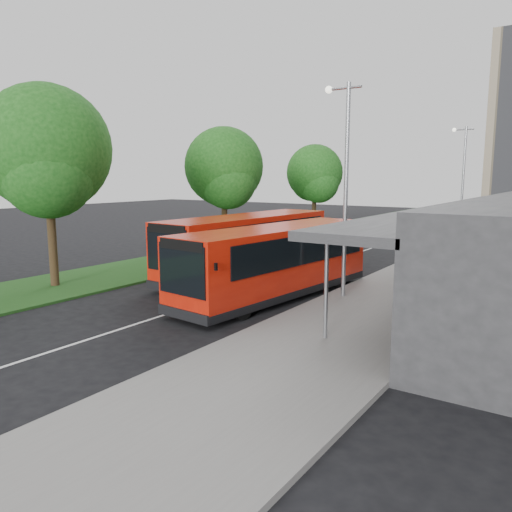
{
  "coord_description": "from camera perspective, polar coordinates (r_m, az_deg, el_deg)",
  "views": [
    {
      "loc": [
        12.0,
        -15.58,
        4.78
      ],
      "look_at": [
        0.63,
        1.22,
        1.5
      ],
      "focal_mm": 35.0,
      "sensor_mm": 36.0,
      "label": 1
    }
  ],
  "objects": [
    {
      "name": "tree_far",
      "position": [
        41.28,
        6.73,
        9.02
      ],
      "size": [
        4.55,
        4.55,
        7.29
      ],
      "color": "#342214",
      "rests_on": "ground"
    },
    {
      "name": "pavement",
      "position": [
        36.39,
        24.29,
        0.94
      ],
      "size": [
        5.0,
        80.0,
        0.15
      ],
      "primitive_type": "cube",
      "color": "slate",
      "rests_on": "ground"
    },
    {
      "name": "tree_near",
      "position": [
        22.84,
        -22.69,
        10.32
      ],
      "size": [
        5.31,
        5.31,
        8.53
      ],
      "color": "#342214",
      "rests_on": "ground"
    },
    {
      "name": "lamp_post_far",
      "position": [
        38.4,
        22.48,
        8.4
      ],
      "size": [
        1.44,
        0.28,
        8.0
      ],
      "color": "gray",
      "rests_on": "pavement"
    },
    {
      "name": "bollard",
      "position": [
        33.34,
        20.92,
        1.38
      ],
      "size": [
        0.18,
        0.18,
        0.91
      ],
      "primitive_type": "cylinder",
      "rotation": [
        0.0,
        0.0,
        0.26
      ],
      "color": "#EFEA0C",
      "rests_on": "pavement"
    },
    {
      "name": "bus_main",
      "position": [
        19.56,
        2.36,
        -0.65
      ],
      "size": [
        3.49,
        10.12,
        2.81
      ],
      "rotation": [
        0.0,
        0.0,
        -0.1
      ],
      "color": "red",
      "rests_on": "ground"
    },
    {
      "name": "grass_verge",
      "position": [
        40.62,
        5.94,
        2.44
      ],
      "size": [
        5.0,
        80.0,
        0.1
      ],
      "primitive_type": "cube",
      "color": "#1B4415",
      "rests_on": "ground"
    },
    {
      "name": "bus_second",
      "position": [
        23.59,
        -0.97,
        1.19
      ],
      "size": [
        3.16,
        10.46,
        2.93
      ],
      "rotation": [
        0.0,
        0.0,
        -0.05
      ],
      "color": "red",
      "rests_on": "ground"
    },
    {
      "name": "lamp_post_near",
      "position": [
        19.27,
        10.04,
        8.86
      ],
      "size": [
        1.44,
        0.28,
        8.0
      ],
      "color": "gray",
      "rests_on": "pavement"
    },
    {
      "name": "tree_mid",
      "position": [
        31.12,
        -3.64,
        9.57
      ],
      "size": [
        4.82,
        4.82,
        7.74
      ],
      "color": "#342214",
      "rests_on": "ground"
    },
    {
      "name": "litter_bin",
      "position": [
        26.25,
        18.38,
        -0.56
      ],
      "size": [
        0.58,
        0.58,
        0.8
      ],
      "primitive_type": "cylinder",
      "rotation": [
        0.0,
        0.0,
        0.36
      ],
      "color": "#361D16",
      "rests_on": "pavement"
    },
    {
      "name": "car_far",
      "position": [
        59.92,
        21.5,
        4.46
      ],
      "size": [
        2.18,
        3.3,
        1.03
      ],
      "primitive_type": "imported",
      "rotation": [
        0.0,
        0.0,
        -0.39
      ],
      "color": "navy",
      "rests_on": "ground"
    },
    {
      "name": "kerb_dashes",
      "position": [
        35.98,
        19.77,
        1.01
      ],
      "size": [
        0.12,
        56.0,
        0.01
      ],
      "color": "silver",
      "rests_on": "ground"
    },
    {
      "name": "lane_centre_line",
      "position": [
        33.2,
        12.52,
        0.69
      ],
      "size": [
        0.12,
        70.0,
        0.01
      ],
      "primitive_type": "cube",
      "color": "silver",
      "rests_on": "ground"
    },
    {
      "name": "car_near",
      "position": [
        53.84,
        23.22,
        4.04
      ],
      "size": [
        1.94,
        3.98,
        1.31
      ],
      "primitive_type": "imported",
      "rotation": [
        0.0,
        0.0,
        0.11
      ],
      "color": "#630E0F",
      "rests_on": "ground"
    },
    {
      "name": "ground",
      "position": [
        20.24,
        -3.44,
        -4.49
      ],
      "size": [
        120.0,
        120.0,
        0.0
      ],
      "primitive_type": "plane",
      "color": "black",
      "rests_on": "ground"
    }
  ]
}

